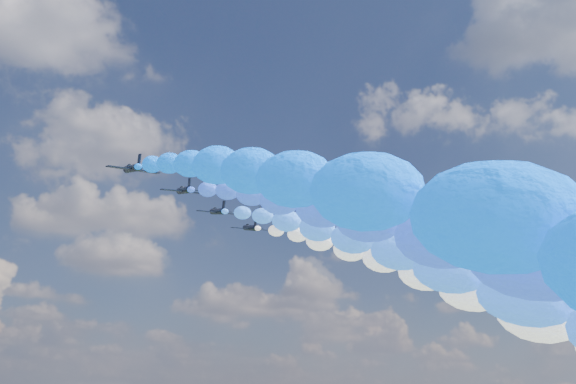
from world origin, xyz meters
name	(u,v)px	position (x,y,z in m)	size (l,w,h in m)	color
jet_0	(132,168)	(-29.77, -5.09, 92.15)	(7.90, 10.60, 2.34)	black
trail_0	(331,226)	(-29.77, -71.67, 68.76)	(6.71, 131.12, 51.43)	blue
jet_1	(184,190)	(-19.28, 3.60, 92.15)	(7.90, 10.60, 2.34)	black
trail_1	(401,261)	(-19.28, -62.98, 68.76)	(6.71, 131.12, 51.43)	blue
jet_2	(218,211)	(-9.64, 14.99, 92.15)	(7.90, 10.60, 2.34)	black
trail_2	(424,288)	(-9.64, -51.59, 68.76)	(6.71, 131.12, 51.43)	#296FFA
jet_3	(280,208)	(0.17, 8.24, 92.15)	(7.90, 10.60, 2.34)	black
trail_3	(552,284)	(0.17, -58.34, 68.76)	(6.71, 131.12, 51.43)	white
jet_4	(250,228)	(0.70, 25.29, 92.15)	(7.90, 10.60, 2.34)	black
trail_4	(449,305)	(0.70, -41.29, 68.76)	(6.71, 131.12, 51.43)	white
jet_5	(323,219)	(10.96, 12.26, 92.15)	(7.90, 10.60, 2.34)	black
jet_6	(380,214)	(19.49, 4.95, 92.15)	(7.90, 10.60, 2.34)	black
jet_7	(452,207)	(28.77, -5.25, 92.15)	(7.90, 10.60, 2.34)	black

